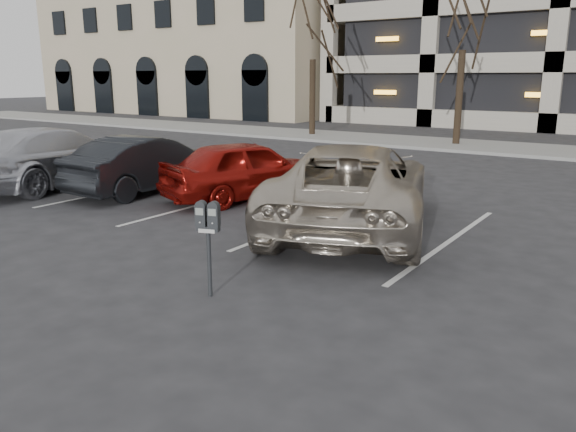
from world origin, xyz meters
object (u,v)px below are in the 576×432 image
Objects in this scene: parking_meter at (208,226)px; car_red at (248,169)px; suv_silver at (352,186)px; car_dark at (147,164)px; tree_a at (313,10)px; car_silver at (53,156)px.

car_red is (-3.38, 5.06, -0.26)m from parking_meter.
suv_silver is 5.84m from car_dark.
car_dark is (3.66, -13.58, -5.04)m from tree_a.
suv_silver is 3.36m from car_red.
tree_a reaches higher than car_dark.
car_dark is at bearing 36.65° from car_red.
car_silver is (-8.43, -0.70, -0.03)m from suv_silver.
suv_silver reaches higher than car_red.
car_red is at bearing -172.36° from car_silver.
suv_silver is 8.46m from car_silver.
suv_silver reaches higher than parking_meter.
tree_a is 6.35× the size of parking_meter.
tree_a is 1.49× the size of car_silver.
car_red is (-3.23, 0.92, -0.10)m from suv_silver.
parking_meter is 6.09m from car_red.
car_red is at bearing -164.22° from car_dark.
car_dark is (-5.84, 0.17, -0.11)m from suv_silver.
parking_meter is at bearing 144.38° from car_red.
car_dark is at bearing 124.26° from parking_meter.
car_dark reaches higher than parking_meter.
car_silver reaches higher than car_dark.
tree_a is at bearing -76.39° from suv_silver.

